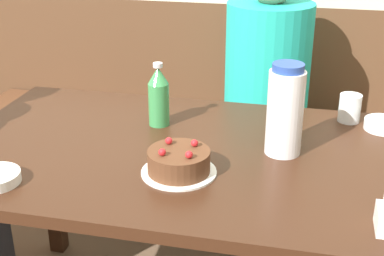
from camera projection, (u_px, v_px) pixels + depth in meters
The scene contains 8 objects.
bench_seat at pixel (227, 168), 2.52m from camera, with size 2.42×0.38×0.48m.
dining_table at pixel (187, 176), 1.62m from camera, with size 1.43×0.85×0.73m.
birthday_cake at pixel (179, 162), 1.44m from camera, with size 0.21×0.21×0.09m.
water_pitcher at pixel (285, 110), 1.52m from camera, with size 0.10×0.10×0.27m.
soju_bottle at pixel (159, 96), 1.72m from camera, with size 0.07×0.07×0.21m.
bowl_rice_small at pixel (383, 125), 1.72m from camera, with size 0.12×0.12×0.03m.
glass_water_tall at pixel (350, 108), 1.77m from camera, with size 0.07×0.07×0.09m.
person_pale_blue_shirt at pixel (265, 114), 2.22m from camera, with size 0.34×0.34×1.23m.
Camera 1 is at (0.33, -1.39, 1.43)m, focal length 50.00 mm.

